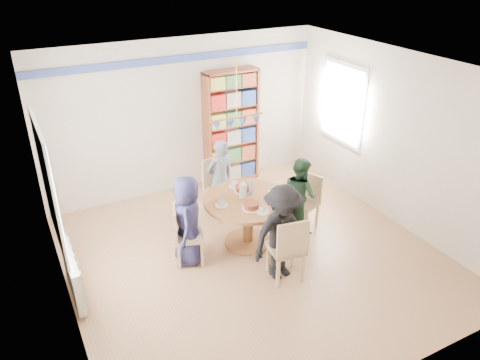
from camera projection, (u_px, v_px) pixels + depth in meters
ground at (253, 256)px, 6.76m from camera, size 5.00×5.00×0.00m
room_shell at (208, 133)px, 6.59m from camera, size 5.00×5.00×5.00m
radiator at (73, 274)px, 5.84m from camera, size 0.12×1.00×0.60m
dining_table at (248, 210)px, 6.82m from camera, size 1.30×1.30×0.75m
chair_left at (183, 232)px, 6.42m from camera, size 0.50×0.50×0.89m
chair_right at (307, 198)px, 7.32m from camera, size 0.49×0.49×0.86m
chair_far at (218, 184)px, 7.59m from camera, size 0.52×0.52×0.98m
chair_near at (289, 247)px, 6.03m from camera, size 0.49×0.49×0.97m
person_left at (188, 221)px, 6.38m from camera, size 0.62×0.75×1.31m
person_right at (300, 195)px, 7.15m from camera, size 0.49×0.62×1.21m
person_far at (220, 179)px, 7.51m from camera, size 0.52×0.39×1.32m
person_near at (282, 233)px, 6.06m from camera, size 0.94×0.62×1.37m
bookshelf at (231, 128)px, 8.49m from camera, size 1.00×0.30×2.10m
tableware at (246, 195)px, 6.71m from camera, size 1.02×1.02×0.27m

